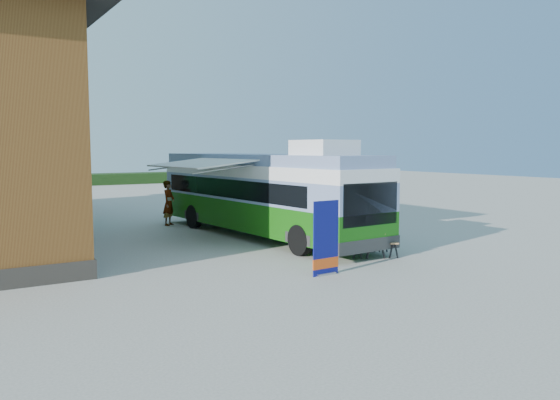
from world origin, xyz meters
TOP-DOWN VIEW (x-y plane):
  - ground at (0.00, 0.00)m, footprint 100.00×100.00m
  - hedge at (8.00, 38.00)m, footprint 40.00×3.00m
  - bus at (0.57, 3.67)m, footprint 3.24×11.89m
  - awning at (-1.46, 4.03)m, footprint 3.00×4.51m
  - banner at (-1.21, -2.79)m, footprint 0.86×0.22m
  - picnic_table at (1.58, -1.40)m, footprint 1.78×1.71m
  - person_a at (-1.36, 8.44)m, footprint 0.84×0.83m
  - person_b at (1.44, 7.21)m, footprint 1.12×1.19m
  - slurry_tanker at (-5.70, 11.99)m, footprint 1.97×6.58m

SIDE VIEW (x-z plane):
  - ground at x=0.00m, z-range 0.00..0.00m
  - hedge at x=8.00m, z-range 0.00..1.00m
  - picnic_table at x=1.58m, z-range 0.20..0.99m
  - banner at x=-1.21m, z-range -0.18..1.80m
  - person_b at x=1.44m, z-range 0.00..1.95m
  - person_a at x=-1.36m, z-range 0.00..1.95m
  - slurry_tanker at x=-5.70m, z-range 0.18..2.61m
  - bus at x=0.57m, z-range -0.08..3.53m
  - awning at x=-1.46m, z-range 2.36..2.89m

